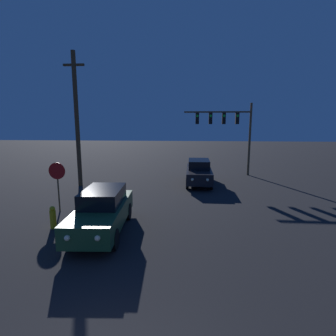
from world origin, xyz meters
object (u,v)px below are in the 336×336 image
at_px(car_far, 199,172).
at_px(car_near, 103,210).
at_px(traffic_signal_mast, 228,125).
at_px(stop_sign, 57,177).
at_px(utility_pole, 77,119).
at_px(fire_hydrant, 53,217).

bearing_deg(car_far, car_near, 65.24).
height_order(traffic_signal_mast, stop_sign, traffic_signal_mast).
bearing_deg(utility_pole, fire_hydrant, -75.62).
height_order(car_far, utility_pole, utility_pole).
height_order(stop_sign, utility_pole, utility_pole).
height_order(car_near, stop_sign, stop_sign).
bearing_deg(car_far, traffic_signal_mast, -124.11).
bearing_deg(stop_sign, traffic_signal_mast, 46.49).
bearing_deg(traffic_signal_mast, fire_hydrant, -126.18).
bearing_deg(utility_pole, car_far, 7.95).
relative_size(traffic_signal_mast, stop_sign, 2.41).
bearing_deg(traffic_signal_mast, utility_pole, -156.30).
xyz_separation_m(car_far, utility_pole, (-8.07, -1.13, 3.62)).
bearing_deg(car_near, fire_hydrant, -8.33).
distance_m(car_far, traffic_signal_mast, 5.33).
bearing_deg(traffic_signal_mast, car_near, -118.50).
xyz_separation_m(car_far, fire_hydrant, (-6.22, -8.35, -0.41)).
bearing_deg(fire_hydrant, traffic_signal_mast, 53.82).
bearing_deg(car_near, stop_sign, -40.42).
xyz_separation_m(utility_pole, fire_hydrant, (1.85, -7.22, -4.04)).
xyz_separation_m(car_far, traffic_signal_mast, (2.44, 3.48, 3.21)).
xyz_separation_m(stop_sign, utility_pole, (-1.14, 5.26, 2.80)).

